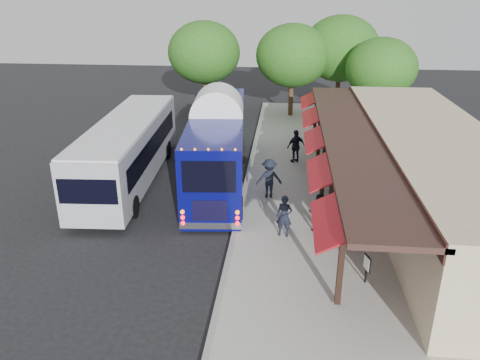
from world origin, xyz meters
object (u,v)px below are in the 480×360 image
at_px(coach_bus, 218,142).
at_px(city_bus, 129,148).
at_px(ped_b, 318,213).
at_px(ped_d, 269,178).
at_px(ped_a, 284,216).
at_px(ped_c, 296,146).
at_px(sign_board, 367,265).

distance_m(coach_bus, city_bus, 4.58).
relative_size(ped_b, ped_d, 0.86).
bearing_deg(ped_d, ped_b, 113.24).
height_order(ped_a, ped_c, ped_c).
bearing_deg(city_bus, ped_a, -37.26).
relative_size(city_bus, ped_a, 7.15).
bearing_deg(coach_bus, city_bus, -177.63).
distance_m(city_bus, sign_board, 13.74).
xyz_separation_m(coach_bus, sign_board, (6.28, -9.00, -1.25)).
xyz_separation_m(ped_c, sign_board, (2.24, -11.73, -0.25)).
bearing_deg(ped_b, ped_d, -52.12).
distance_m(ped_d, sign_board, 7.59).
relative_size(ped_b, sign_board, 1.60).
xyz_separation_m(ped_b, ped_c, (-0.80, 8.22, 0.13)).
height_order(ped_b, sign_board, ped_b).
height_order(coach_bus, city_bus, coach_bus).
bearing_deg(sign_board, ped_b, 95.62).
relative_size(coach_bus, sign_board, 12.09).
relative_size(ped_c, sign_board, 1.85).
relative_size(city_bus, ped_d, 6.44).
distance_m(city_bus, ped_c, 9.23).
relative_size(coach_bus, city_bus, 1.00).
relative_size(ped_d, sign_board, 1.87).
distance_m(ped_b, sign_board, 3.79).
distance_m(city_bus, ped_a, 9.74).
bearing_deg(coach_bus, ped_d, -44.81).
bearing_deg(coach_bus, sign_board, -59.99).
bearing_deg(ped_d, ped_c, -114.75).
bearing_deg(ped_c, coach_bus, 3.94).
height_order(ped_a, ped_d, ped_d).
bearing_deg(ped_b, ped_a, 25.78).
bearing_deg(ped_a, sign_board, -36.36).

